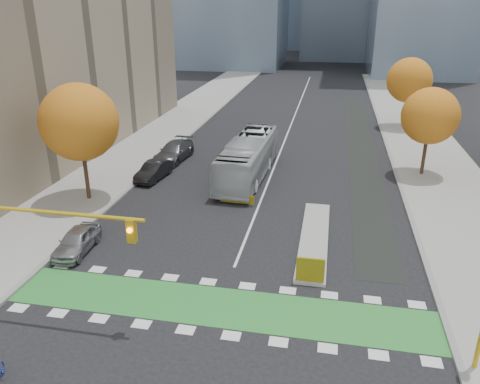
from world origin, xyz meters
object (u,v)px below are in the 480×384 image
at_px(tree_east_near, 430,116).
at_px(traffic_signal_west, 23,233).
at_px(hazard_board, 310,270).
at_px(bus, 248,158).
at_px(parked_car_b, 154,171).
at_px(tree_east_far, 409,80).
at_px(parked_car_a, 77,241).
at_px(tree_west, 79,122).
at_px(parked_car_c, 174,151).

height_order(tree_east_near, traffic_signal_west, tree_east_near).
bearing_deg(hazard_board, tree_east_near, 65.80).
relative_size(bus, parked_car_b, 2.80).
bearing_deg(tree_east_far, bus, -126.54).
relative_size(tree_east_far, traffic_signal_west, 0.90).
height_order(bus, parked_car_b, bus).
distance_m(traffic_signal_west, parked_car_a, 6.55).
distance_m(tree_west, tree_east_far, 35.73).
bearing_deg(parked_car_b, parked_car_a, -82.81).
xyz_separation_m(hazard_board, tree_east_far, (8.50, 33.80, 4.44)).
bearing_deg(tree_east_far, traffic_signal_west, -117.95).
height_order(tree_east_near, parked_car_b, tree_east_near).
height_order(tree_east_near, tree_east_far, tree_east_far).
xyz_separation_m(bus, parked_car_c, (-7.26, 3.17, -0.85)).
xyz_separation_m(tree_west, traffic_signal_west, (4.07, -12.51, -1.58)).
xyz_separation_m(bus, parked_car_b, (-7.26, -1.83, -0.94)).
relative_size(tree_east_far, parked_car_b, 1.82).
distance_m(bus, parked_car_b, 7.54).
relative_size(parked_car_a, parked_car_b, 0.93).
relative_size(tree_west, tree_east_near, 1.16).
bearing_deg(bus, tree_east_far, 56.03).
bearing_deg(parked_car_c, tree_west, -101.61).
height_order(tree_west, bus, tree_west).
xyz_separation_m(tree_west, tree_east_far, (24.50, 26.00, -0.38)).
xyz_separation_m(parked_car_a, parked_car_c, (0.00, 16.95, 0.12)).
bearing_deg(parked_car_a, tree_west, 109.95).
height_order(tree_east_far, bus, tree_east_far).
bearing_deg(bus, tree_east_near, 15.76).
distance_m(hazard_board, parked_car_b, 18.21).
distance_m(hazard_board, traffic_signal_west, 13.23).
distance_m(bus, parked_car_c, 7.96).
height_order(hazard_board, parked_car_c, parked_car_c).
bearing_deg(traffic_signal_west, tree_west, 108.02).
xyz_separation_m(hazard_board, parked_car_a, (-13.00, 0.80, -0.14)).
bearing_deg(traffic_signal_west, parked_car_a, 100.99).
bearing_deg(parked_car_a, bus, 58.98).
relative_size(bus, parked_car_c, 2.17).
bearing_deg(tree_east_far, parked_car_a, -123.08).
xyz_separation_m(hazard_board, parked_car_b, (-13.00, 12.75, -0.11)).
bearing_deg(tree_west, hazard_board, -25.99).
height_order(tree_west, parked_car_c, tree_west).
xyz_separation_m(hazard_board, bus, (-5.74, 14.58, 0.83)).
xyz_separation_m(parked_car_a, parked_car_b, (0.00, 11.95, 0.03)).
bearing_deg(parked_car_b, traffic_signal_west, -79.30).
height_order(tree_east_far, parked_car_b, tree_east_far).
height_order(tree_west, tree_east_near, tree_west).
relative_size(tree_west, tree_east_far, 1.08).
xyz_separation_m(traffic_signal_west, parked_car_c, (-1.07, 22.46, -3.25)).
bearing_deg(tree_east_near, parked_car_a, -141.01).
distance_m(tree_east_far, bus, 24.19).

